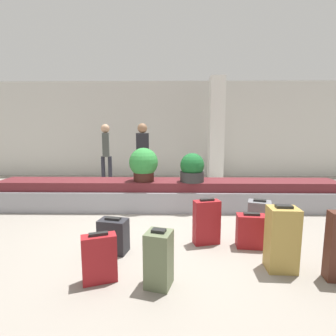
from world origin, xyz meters
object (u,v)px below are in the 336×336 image
object	(u,v)px
suitcase_5	(99,258)
potted_plant_0	(192,168)
pillar	(216,130)
suitcase_1	(159,259)
suitcase_4	(259,217)
potted_plant_1	(144,164)
traveler_1	(106,149)
suitcase_2	(282,239)
traveler_0	(143,151)
suitcase_6	(114,236)
suitcase_7	(207,222)
suitcase_0	(251,231)

from	to	relation	value
suitcase_5	potted_plant_0	distance (m)	2.83
pillar	potted_plant_0	bearing A→B (deg)	-107.04
suitcase_1	suitcase_4	size ratio (longest dim) A/B	1.15
potted_plant_1	traveler_1	world-z (taller)	traveler_1
suitcase_2	suitcase_5	bearing A→B (deg)	-169.86
traveler_0	traveler_1	world-z (taller)	traveler_0
suitcase_1	traveler_0	world-z (taller)	traveler_0
suitcase_1	suitcase_6	size ratio (longest dim) A/B	1.29
suitcase_1	suitcase_7	xyz separation A→B (m)	(0.62, 1.03, 0.02)
suitcase_1	suitcase_5	size ratio (longest dim) A/B	1.13
suitcase_6	traveler_0	xyz separation A→B (m)	(0.01, 3.37, 0.84)
pillar	suitcase_2	bearing A→B (deg)	-91.22
suitcase_6	potted_plant_0	distance (m)	2.26
suitcase_5	suitcase_2	bearing A→B (deg)	-12.01
pillar	potted_plant_1	distance (m)	3.75
suitcase_2	traveler_0	bearing A→B (deg)	120.58
suitcase_7	potted_plant_0	world-z (taller)	potted_plant_0
pillar	suitcase_7	size ratio (longest dim) A/B	4.89
potted_plant_0	traveler_1	world-z (taller)	traveler_1
suitcase_4	suitcase_5	world-z (taller)	suitcase_5
traveler_1	pillar	bearing A→B (deg)	93.66
pillar	traveler_0	distance (m)	2.74
traveler_0	suitcase_4	bearing A→B (deg)	-56.95
traveler_0	suitcase_6	bearing A→B (deg)	-95.62
suitcase_4	suitcase_6	size ratio (longest dim) A/B	1.12
suitcase_6	potted_plant_0	xyz separation A→B (m)	(1.16, 1.83, 0.62)
suitcase_7	suitcase_4	bearing A→B (deg)	11.62
suitcase_5	suitcase_7	xyz separation A→B (m)	(1.25, 0.96, 0.06)
pillar	suitcase_5	world-z (taller)	pillar
suitcase_0	suitcase_5	world-z (taller)	suitcase_5
potted_plant_0	suitcase_0	bearing A→B (deg)	-67.40
suitcase_7	traveler_1	distance (m)	4.60
pillar	traveler_1	bearing A→B (deg)	-165.11
suitcase_1	potted_plant_0	world-z (taller)	potted_plant_0
suitcase_4	suitcase_2	bearing A→B (deg)	-77.14
suitcase_0	suitcase_1	distance (m)	1.53
suitcase_5	suitcase_7	bearing A→B (deg)	17.90
suitcase_2	suitcase_6	size ratio (longest dim) A/B	1.62
suitcase_0	suitcase_2	size ratio (longest dim) A/B	0.63
pillar	traveler_0	bearing A→B (deg)	-142.09
suitcase_0	potted_plant_1	size ratio (longest dim) A/B	0.73
pillar	suitcase_5	size ratio (longest dim) A/B	5.89
suitcase_7	potted_plant_0	distance (m)	1.64
potted_plant_1	traveler_1	distance (m)	2.63
potted_plant_0	traveler_0	world-z (taller)	traveler_0
suitcase_1	traveler_1	size ratio (longest dim) A/B	0.35
suitcase_1	traveler_1	world-z (taller)	traveler_1
suitcase_2	potted_plant_0	bearing A→B (deg)	113.58
suitcase_6	potted_plant_1	size ratio (longest dim) A/B	0.72
suitcase_5	traveler_1	distance (m)	5.02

